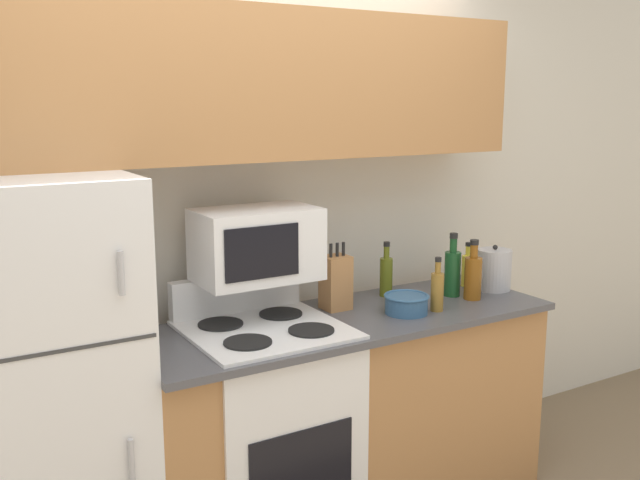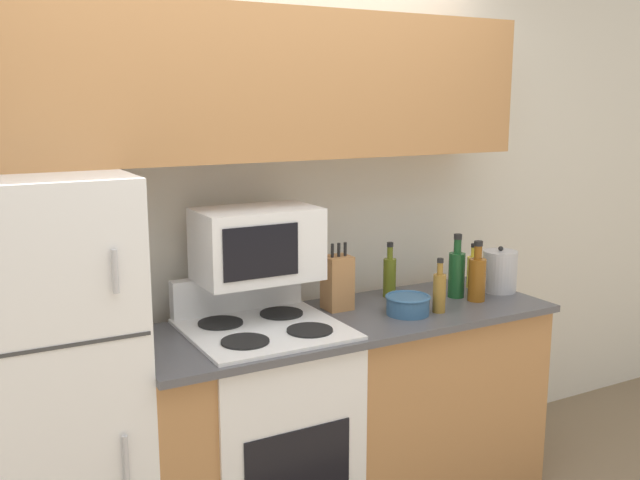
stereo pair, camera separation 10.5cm
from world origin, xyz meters
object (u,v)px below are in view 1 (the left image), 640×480
at_px(refrigerator, 43,400).
at_px(bottle_olive_oil, 386,275).
at_px(microwave, 257,244).
at_px(bowl, 406,303).
at_px(bottle_vinegar, 437,290).
at_px(stove, 267,432).
at_px(knife_block, 336,282).
at_px(bottle_wine_green, 452,271).
at_px(bottle_whiskey, 473,276).
at_px(bottle_cooking_spray, 468,269).
at_px(kettle, 494,270).

distance_m(refrigerator, bottle_olive_oil, 1.59).
relative_size(microwave, bowl, 2.51).
bearing_deg(bottle_vinegar, refrigerator, 173.19).
relative_size(stove, bowl, 5.54).
xyz_separation_m(knife_block, bottle_wine_green, (0.59, -0.10, -0.00)).
bearing_deg(bottle_whiskey, refrigerator, 175.97).
bearing_deg(knife_block, bottle_wine_green, -9.64).
xyz_separation_m(bottle_wine_green, bottle_olive_oil, (-0.27, 0.15, -0.02)).
distance_m(bottle_vinegar, bottle_cooking_spray, 0.48).
bearing_deg(refrigerator, bottle_olive_oil, 4.24).
height_order(knife_block, bottle_whiskey, knife_block).
distance_m(stove, bottle_wine_green, 1.14).
distance_m(knife_block, bottle_cooking_spray, 0.77).
bearing_deg(refrigerator, microwave, 4.69).
bearing_deg(bottle_cooking_spray, bottle_olive_oil, 172.68).
distance_m(microwave, bowl, 0.70).
distance_m(bottle_whiskey, bottle_vinegar, 0.27).
distance_m(stove, bottle_cooking_spray, 1.29).
distance_m(refrigerator, bottle_wine_green, 1.85).
height_order(bottle_vinegar, bottle_wine_green, bottle_wine_green).
xyz_separation_m(bottle_vinegar, bottle_cooking_spray, (0.40, 0.25, -0.01)).
relative_size(bottle_whiskey, kettle, 1.26).
bearing_deg(bowl, stove, 171.44).
height_order(bowl, bottle_whiskey, bottle_whiskey).
relative_size(stove, bottle_wine_green, 3.64).
bearing_deg(bottle_whiskey, knife_block, 162.90).
height_order(stove, knife_block, knife_block).
bearing_deg(microwave, bottle_wine_green, -6.55).
xyz_separation_m(refrigerator, bottle_cooking_spray, (2.02, 0.06, 0.21)).
distance_m(refrigerator, bottle_cooking_spray, 2.03).
relative_size(stove, bottle_cooking_spray, 4.96).
distance_m(refrigerator, bottle_vinegar, 1.64).
xyz_separation_m(refrigerator, microwave, (0.87, 0.07, 0.45)).
xyz_separation_m(bottle_cooking_spray, bottle_olive_oil, (-0.45, 0.06, 0.02)).
bearing_deg(bottle_vinegar, bottle_olive_oil, 99.13).
height_order(bottle_whiskey, kettle, bottle_whiskey).
bearing_deg(kettle, bottle_wine_green, 175.42).
height_order(refrigerator, microwave, refrigerator).
xyz_separation_m(stove, microwave, (0.03, 0.13, 0.76)).
xyz_separation_m(stove, knife_block, (0.41, 0.12, 0.56)).
bearing_deg(microwave, bowl, -20.55).
relative_size(microwave, bottle_whiskey, 1.76).
relative_size(refrigerator, bottle_olive_oil, 6.09).
bearing_deg(kettle, bottle_olive_oil, 161.41).
height_order(microwave, knife_block, microwave).
bearing_deg(knife_block, bottle_cooking_spray, -0.23).
xyz_separation_m(bottle_vinegar, kettle, (0.47, 0.13, 0.01)).
relative_size(bottle_whiskey, bottle_olive_oil, 1.08).
relative_size(bowl, bottle_vinegar, 0.82).
relative_size(refrigerator, bowl, 8.03).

